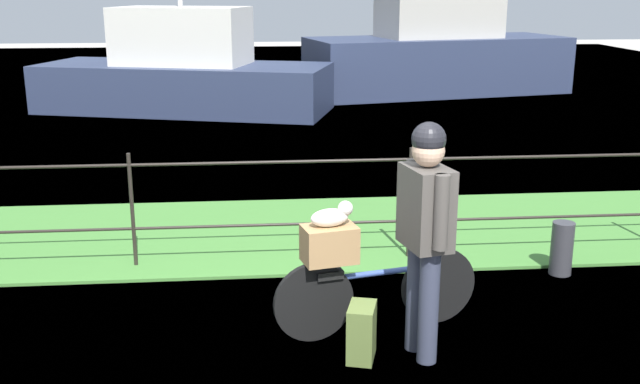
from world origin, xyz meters
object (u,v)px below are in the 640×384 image
at_px(wooden_crate, 329,244).
at_px(moored_boat_mid, 437,54).
at_px(backpack_on_paving, 362,332).
at_px(moored_boat_near, 184,74).
at_px(mooring_bollard, 562,248).
at_px(bicycle_main, 375,291).
at_px(terrier_dog, 333,216).
at_px(cyclist_person, 425,221).

xyz_separation_m(wooden_crate, moored_boat_mid, (3.89, 12.64, 0.18)).
distance_m(wooden_crate, backpack_on_paving, 0.67).
distance_m(moored_boat_near, moored_boat_mid, 6.22).
bearing_deg(mooring_bollard, bicycle_main, -152.13).
distance_m(terrier_dog, moored_boat_near, 10.66).
distance_m(bicycle_main, moored_boat_near, 10.66).
distance_m(mooring_bollard, moored_boat_near, 10.30).
relative_size(wooden_crate, mooring_bollard, 0.78).
relative_size(wooden_crate, moored_boat_mid, 0.06).
bearing_deg(backpack_on_paving, wooden_crate, 45.77).
height_order(bicycle_main, moored_boat_near, moored_boat_near).
height_order(bicycle_main, mooring_bollard, bicycle_main).
xyz_separation_m(wooden_crate, backpack_on_paving, (0.19, -0.33, -0.54)).
bearing_deg(moored_boat_near, wooden_crate, -79.50).
distance_m(wooden_crate, cyclist_person, 0.75).
distance_m(bicycle_main, wooden_crate, 0.55).
height_order(cyclist_person, moored_boat_mid, moored_boat_mid).
distance_m(bicycle_main, terrier_dog, 0.72).
distance_m(bicycle_main, cyclist_person, 0.83).
bearing_deg(mooring_bollard, moored_boat_mid, 81.81).
distance_m(cyclist_person, mooring_bollard, 2.25).
xyz_separation_m(bicycle_main, moored_boat_near, (-2.30, 10.40, 0.44)).
relative_size(terrier_dog, moored_boat_near, 0.05).
distance_m(backpack_on_paving, moored_boat_mid, 13.51).
bearing_deg(cyclist_person, moored_boat_mid, 75.85).
distance_m(bicycle_main, mooring_bollard, 2.12).
bearing_deg(moored_boat_mid, cyclist_person, -104.15).
bearing_deg(cyclist_person, mooring_bollard, 40.91).
height_order(wooden_crate, backpack_on_paving, wooden_crate).
relative_size(bicycle_main, moored_boat_mid, 0.25).
relative_size(backpack_on_paving, moored_boat_near, 0.06).
xyz_separation_m(mooring_bollard, moored_boat_near, (-4.17, 9.41, 0.52)).
bearing_deg(wooden_crate, cyclist_person, -27.24).
bearing_deg(moored_boat_mid, wooden_crate, -107.11).
xyz_separation_m(wooden_crate, moored_boat_near, (-1.94, 10.48, 0.02)).
bearing_deg(moored_boat_mid, mooring_bollard, -98.19).
bearing_deg(moored_boat_near, mooring_bollard, -66.11).
xyz_separation_m(terrier_dog, backpack_on_paving, (0.17, -0.34, -0.75)).
relative_size(terrier_dog, mooring_bollard, 0.66).
xyz_separation_m(cyclist_person, backpack_on_paving, (-0.43, -0.01, -0.80)).
bearing_deg(terrier_dog, backpack_on_paving, -63.43).
bearing_deg(backpack_on_paving, bicycle_main, -5.57).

